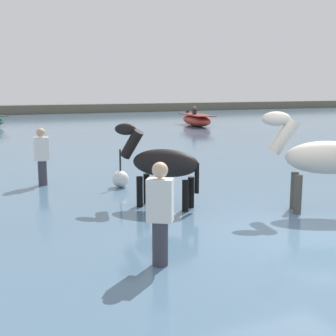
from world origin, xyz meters
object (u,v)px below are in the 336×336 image
object	(u,v)px
horse_lead_black	(162,165)
person_wading_close	(160,222)
channel_buoy	(121,179)
horse_trailing_pinto	(322,160)
boat_mid_channel	(196,120)
person_spectator_far	(42,161)

from	to	relation	value
horse_lead_black	person_wading_close	size ratio (longest dim) A/B	1.14
person_wading_close	channel_buoy	world-z (taller)	person_wading_close
horse_trailing_pinto	boat_mid_channel	distance (m)	19.42
boat_mid_channel	person_wading_close	xyz separation A→B (m)	(-10.98, -19.06, 0.22)
person_wading_close	boat_mid_channel	bearing A→B (deg)	60.05
person_spectator_far	channel_buoy	size ratio (longest dim) A/B	1.88
horse_lead_black	horse_trailing_pinto	xyz separation A→B (m)	(2.45, -1.55, 0.15)
boat_mid_channel	person_spectator_far	distance (m)	17.68
boat_mid_channel	channel_buoy	bearing A→B (deg)	-124.38
boat_mid_channel	person_wading_close	distance (m)	22.00
horse_lead_black	person_wading_close	distance (m)	2.91
channel_buoy	horse_lead_black	bearing A→B (deg)	-86.35
horse_trailing_pinto	horse_lead_black	bearing A→B (deg)	147.73
horse_lead_black	person_spectator_far	size ratio (longest dim) A/B	1.14
horse_lead_black	person_wading_close	bearing A→B (deg)	-114.82
boat_mid_channel	person_spectator_far	size ratio (longest dim) A/B	2.49
person_spectator_far	channel_buoy	distance (m)	1.87
person_spectator_far	channel_buoy	bearing A→B (deg)	-32.19
person_wading_close	person_spectator_far	size ratio (longest dim) A/B	1.00
horse_lead_black	person_spectator_far	bearing A→B (deg)	119.63
horse_trailing_pinto	person_wading_close	xyz separation A→B (m)	(-3.67, -1.08, -0.38)
horse_trailing_pinto	boat_mid_channel	xyz separation A→B (m)	(7.31, 17.98, -0.60)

